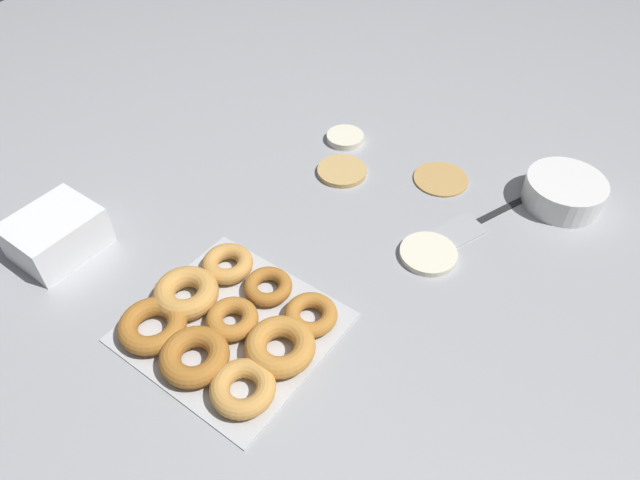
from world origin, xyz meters
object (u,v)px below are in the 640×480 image
donut_tray (226,324)px  container_stack (56,234)px  spatula (467,227)px  pancake_1 (342,171)px  pancake_3 (345,138)px  batter_bowl (564,192)px  pancake_2 (428,254)px  pancake_0 (441,178)px

donut_tray → container_stack: 0.37m
donut_tray → container_stack: size_ratio=2.05×
spatula → pancake_1: bearing=-68.2°
pancake_3 → spatula: (0.35, -0.10, -0.01)m
donut_tray → batter_bowl: bearing=62.6°
batter_bowl → container_stack: container_stack is taller
pancake_2 → container_stack: bearing=-145.4°
pancake_3 → container_stack: bearing=-111.1°
donut_tray → spatula: donut_tray is taller
pancake_3 → pancake_2: bearing=-32.5°
pancake_2 → container_stack: 0.67m
batter_bowl → container_stack: (-0.69, -0.67, 0.01)m
pancake_3 → donut_tray: bearing=-75.4°
donut_tray → pancake_3: bearing=104.6°
pancake_2 → pancake_0: bearing=111.7°
spatula → pancake_0: bearing=-111.7°
pancake_3 → donut_tray: size_ratio=0.27×
pancake_1 → pancake_3: bearing=121.1°
pancake_0 → container_stack: size_ratio=0.76×
spatula → pancake_3: bearing=-84.5°
pancake_3 → spatula: pancake_3 is taller
pancake_3 → spatula: bearing=-15.7°
pancake_0 → spatula: bearing=-42.9°
batter_bowl → pancake_0: bearing=-160.9°
pancake_1 → container_stack: 0.57m
batter_bowl → spatula: bearing=-123.4°
pancake_0 → pancake_2: size_ratio=1.09×
pancake_0 → pancake_3: size_ratio=1.36×
pancake_1 → donut_tray: size_ratio=0.34×
pancake_2 → spatula: size_ratio=0.42×
pancake_2 → donut_tray: bearing=-118.3°
pancake_3 → donut_tray: donut_tray is taller
pancake_1 → pancake_3: size_ratio=1.25×
pancake_3 → container_stack: container_stack is taller
container_stack → pancake_3: bearing=68.9°
batter_bowl → container_stack: size_ratio=1.03×
pancake_3 → pancake_1: bearing=-58.9°
pancake_1 → container_stack: bearing=-120.6°
container_stack → spatula: 0.76m
pancake_0 → pancake_1: bearing=-150.2°
pancake_0 → pancake_3: (-0.24, -0.00, 0.00)m
pancake_1 → container_stack: container_stack is taller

